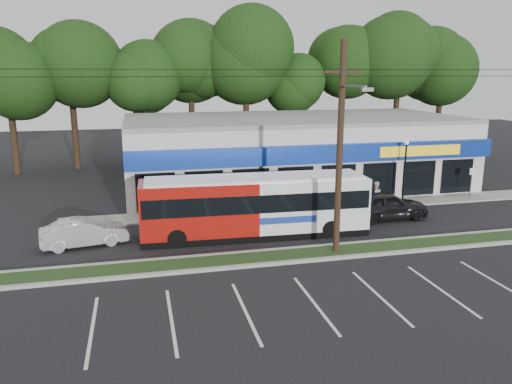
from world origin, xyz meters
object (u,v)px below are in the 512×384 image
object	(u,v)px
car_dark	(386,205)
car_silver	(84,232)
utility_pole	(337,143)
pedestrian_b	(375,195)
metrobus	(255,205)
pedestrian_a	(275,199)
sign_post	(472,178)
lamp_post	(405,164)

from	to	relation	value
car_dark	car_silver	bearing A→B (deg)	92.03
utility_pole	pedestrian_b	distance (m)	10.06
metrobus	car_dark	bearing A→B (deg)	10.55
car_silver	pedestrian_a	distance (m)	11.57
sign_post	car_dark	world-z (taller)	sign_post
car_silver	utility_pole	bearing A→B (deg)	-119.15
car_dark	sign_post	bearing A→B (deg)	-70.50
metrobus	pedestrian_a	world-z (taller)	metrobus
pedestrian_b	sign_post	bearing A→B (deg)	175.44
sign_post	car_silver	xyz separation A→B (m)	(-25.00, -3.65, -0.85)
sign_post	utility_pole	bearing A→B (deg)	-149.85
lamp_post	pedestrian_a	bearing A→B (deg)	-178.09
utility_pole	pedestrian_b	size ratio (longest dim) A/B	27.71
lamp_post	car_silver	bearing A→B (deg)	-169.03
lamp_post	pedestrian_b	size ratio (longest dim) A/B	2.36
sign_post	pedestrian_b	bearing A→B (deg)	-174.87
lamp_post	car_silver	world-z (taller)	lamp_post
lamp_post	metrobus	xyz separation A→B (m)	(-11.21, -4.30, -0.95)
car_dark	pedestrian_a	world-z (taller)	pedestrian_a
car_dark	pedestrian_b	bearing A→B (deg)	-10.77
utility_pole	sign_post	world-z (taller)	utility_pole
lamp_post	utility_pole	bearing A→B (deg)	-136.05
car_silver	metrobus	bearing A→B (deg)	-103.25
metrobus	pedestrian_a	xyz separation A→B (m)	(2.21, 4.00, -0.80)
sign_post	pedestrian_b	distance (m)	7.55
sign_post	metrobus	xyz separation A→B (m)	(-16.21, -4.08, 0.17)
lamp_post	sign_post	xyz separation A→B (m)	(5.00, -0.23, -1.12)
car_dark	metrobus	bearing A→B (deg)	97.63
lamp_post	pedestrian_b	world-z (taller)	lamp_post
sign_post	car_dark	bearing A→B (deg)	-159.95
lamp_post	car_dark	distance (m)	4.62
utility_pole	pedestrian_a	world-z (taller)	utility_pole
utility_pole	lamp_post	size ratio (longest dim) A/B	11.76
metrobus	pedestrian_b	world-z (taller)	metrobus
car_silver	car_dark	bearing A→B (deg)	-97.90
car_dark	lamp_post	bearing A→B (deg)	-43.51
car_silver	pedestrian_b	size ratio (longest dim) A/B	2.36
lamp_post	pedestrian_a	distance (m)	9.17
lamp_post	pedestrian_a	xyz separation A→B (m)	(-9.00, -0.30, -1.75)
sign_post	lamp_post	bearing A→B (deg)	177.42
car_dark	car_silver	size ratio (longest dim) A/B	1.17
pedestrian_a	pedestrian_b	world-z (taller)	pedestrian_a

